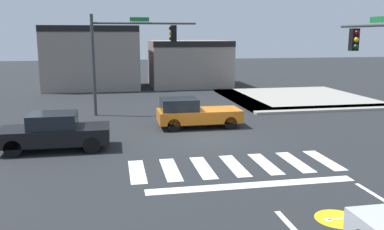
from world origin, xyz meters
name	(u,v)px	position (x,y,z in m)	size (l,w,h in m)	color
ground_plane	(207,136)	(0.00, 0.00, 0.00)	(120.00, 120.00, 0.00)	#232628
crosswalk_near	(235,165)	(0.00, -4.50, 0.00)	(7.57, 2.53, 0.01)	silver
bike_detector_marking	(337,219)	(1.35, -9.22, 0.00)	(1.15, 1.15, 0.01)	yellow
curb_corner_northeast	(292,99)	(8.49, 9.42, 0.07)	(10.00, 10.60, 0.15)	#9E998E
storefront_row	(135,60)	(-2.32, 18.98, 2.44)	(16.12, 6.42, 5.39)	gray
traffic_signal_southeast	(382,58)	(6.07, -3.85, 3.79)	(0.32, 4.89, 5.52)	#383A3D
traffic_signal_northwest	(130,46)	(-3.19, 6.09, 4.03)	(6.06, 0.32, 5.80)	#383A3D
car_orange	(194,113)	(-0.24, 1.94, 0.74)	(4.20, 1.77, 1.51)	orange
car_black	(55,132)	(-6.66, -1.12, 0.76)	(4.36, 1.79, 1.54)	black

